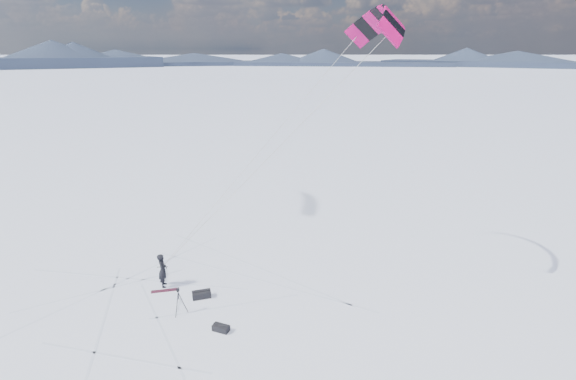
{
  "coord_description": "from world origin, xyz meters",
  "views": [
    {
      "loc": [
        5.75,
        -17.67,
        11.93
      ],
      "look_at": [
        5.8,
        2.23,
        5.17
      ],
      "focal_mm": 26.0,
      "sensor_mm": 36.0,
      "label": 1
    }
  ],
  "objects_px": {
    "snowkiter": "(164,286)",
    "gear_bag_a": "(202,294)",
    "snowboard": "(164,291)",
    "gear_bag_b": "(221,328)",
    "tripod": "(179,297)"
  },
  "relations": [
    {
      "from": "snowkiter",
      "to": "gear_bag_a",
      "type": "distance_m",
      "value": 2.47
    },
    {
      "from": "snowboard",
      "to": "gear_bag_b",
      "type": "relative_size",
      "value": 1.6
    },
    {
      "from": "snowboard",
      "to": "gear_bag_a",
      "type": "bearing_deg",
      "value": -28.42
    },
    {
      "from": "tripod",
      "to": "gear_bag_b",
      "type": "bearing_deg",
      "value": -42.14
    },
    {
      "from": "snowkiter",
      "to": "tripod",
      "type": "xyz_separation_m",
      "value": [
        1.42,
        -2.41,
        0.87
      ]
    },
    {
      "from": "gear_bag_a",
      "to": "gear_bag_b",
      "type": "bearing_deg",
      "value": -78.91
    },
    {
      "from": "tripod",
      "to": "gear_bag_b",
      "type": "distance_m",
      "value": 2.62
    },
    {
      "from": "snowkiter",
      "to": "gear_bag_a",
      "type": "xyz_separation_m",
      "value": [
        2.2,
        -1.1,
        0.18
      ]
    },
    {
      "from": "tripod",
      "to": "snowboard",
      "type": "bearing_deg",
      "value": 113.15
    },
    {
      "from": "gear_bag_b",
      "to": "snowboard",
      "type": "bearing_deg",
      "value": 158.6
    },
    {
      "from": "snowkiter",
      "to": "gear_bag_b",
      "type": "distance_m",
      "value": 5.16
    },
    {
      "from": "snowkiter",
      "to": "snowboard",
      "type": "height_order",
      "value": "snowkiter"
    },
    {
      "from": "tripod",
      "to": "gear_bag_b",
      "type": "xyz_separation_m",
      "value": [
        2.15,
        -1.31,
        -0.72
      ]
    },
    {
      "from": "gear_bag_a",
      "to": "gear_bag_b",
      "type": "relative_size",
      "value": 1.22
    },
    {
      "from": "snowboard",
      "to": "gear_bag_b",
      "type": "xyz_separation_m",
      "value": [
        3.44,
        -3.23,
        0.13
      ]
    }
  ]
}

